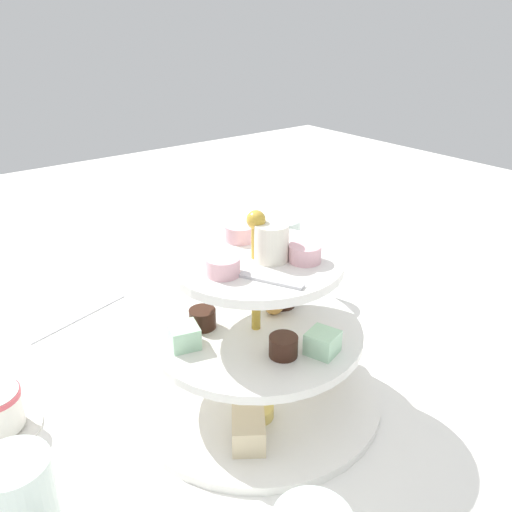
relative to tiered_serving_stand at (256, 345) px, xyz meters
The scene contains 5 objects.
ground_plane 0.07m from the tiered_serving_stand, 163.65° to the right, with size 2.40×2.40×0.00m, color white.
tiered_serving_stand is the anchor object (origin of this frame).
water_glass_tall_right 0.27m from the tiered_serving_stand, 134.60° to the left, with size 0.07×0.07×0.13m, color silver.
water_glass_short_left 0.28m from the tiered_serving_stand, 85.73° to the right, with size 0.06×0.06×0.08m, color silver.
butter_knife_right 0.33m from the tiered_serving_stand, 162.48° to the right, with size 0.17×0.01×0.00m, color silver.
Camera 1 is at (0.41, -0.32, 0.42)m, focal length 38.11 mm.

